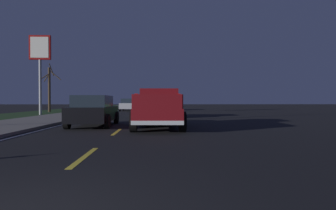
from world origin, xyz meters
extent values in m
plane|color=black|center=(27.00, 0.00, 0.00)|extent=(144.00, 144.00, 0.00)
cube|color=slate|center=(27.00, 5.70, 0.06)|extent=(108.00, 4.00, 0.12)
cube|color=#1E3819|center=(27.00, 10.70, 0.00)|extent=(108.00, 6.00, 0.01)
cube|color=yellow|center=(4.03, 0.00, 0.00)|extent=(2.40, 0.14, 0.01)
cube|color=yellow|center=(9.27, 0.00, 0.00)|extent=(2.40, 0.14, 0.01)
cube|color=yellow|center=(16.03, 0.00, 0.00)|extent=(2.40, 0.14, 0.01)
cube|color=yellow|center=(21.09, 0.00, 0.00)|extent=(2.40, 0.14, 0.01)
cube|color=yellow|center=(27.81, 0.00, 0.00)|extent=(2.40, 0.14, 0.01)
cube|color=yellow|center=(33.06, 0.00, 0.00)|extent=(2.40, 0.14, 0.01)
cube|color=yellow|center=(39.01, 0.00, 0.00)|extent=(2.40, 0.14, 0.01)
cube|color=yellow|center=(45.73, 0.00, 0.00)|extent=(2.40, 0.14, 0.01)
cube|color=yellow|center=(51.57, 0.00, 0.00)|extent=(2.40, 0.14, 0.01)
cube|color=yellow|center=(58.44, 0.00, 0.00)|extent=(2.40, 0.14, 0.01)
cube|color=yellow|center=(63.59, 0.00, 0.00)|extent=(2.40, 0.14, 0.01)
cube|color=yellow|center=(70.22, 0.00, 0.00)|extent=(2.40, 0.14, 0.01)
cube|color=yellow|center=(76.58, 0.00, 0.00)|extent=(2.40, 0.14, 0.01)
cube|color=silver|center=(27.00, 3.40, 0.00)|extent=(108.00, 0.14, 0.01)
cube|color=maroon|center=(10.89, -1.75, 0.67)|extent=(5.46, 2.16, 0.60)
cube|color=maroon|center=(12.08, -1.78, 1.42)|extent=(2.21, 1.90, 0.90)
cube|color=#1E2833|center=(11.03, -1.75, 1.47)|extent=(0.08, 1.44, 0.50)
cube|color=maroon|center=(9.84, -0.78, 1.25)|extent=(3.03, 0.17, 0.56)
cube|color=maroon|center=(9.78, -2.66, 1.25)|extent=(3.03, 0.17, 0.56)
cube|color=maroon|center=(8.23, -1.67, 1.25)|extent=(0.13, 1.88, 0.56)
cube|color=silver|center=(8.23, -1.67, 0.45)|extent=(0.18, 2.00, 0.16)
cube|color=red|center=(8.27, -0.87, 1.45)|extent=(0.06, 0.14, 0.20)
cube|color=red|center=(8.22, -2.47, 1.45)|extent=(0.06, 0.14, 0.20)
cylinder|color=black|center=(12.70, -0.80, 0.42)|extent=(0.84, 0.28, 0.84)
cylinder|color=black|center=(12.64, -2.80, 0.42)|extent=(0.84, 0.28, 0.84)
cylinder|color=black|center=(9.14, -0.70, 0.42)|extent=(0.84, 0.28, 0.84)
cylinder|color=black|center=(9.08, -2.70, 0.42)|extent=(0.84, 0.28, 0.84)
cube|color=black|center=(11.98, 1.51, 0.63)|extent=(4.41, 1.82, 0.70)
cube|color=#1E2833|center=(11.73, 1.51, 1.26)|extent=(2.47, 1.59, 0.56)
cylinder|color=black|center=(13.47, 2.42, 0.34)|extent=(0.68, 0.22, 0.68)
cylinder|color=black|center=(13.48, 0.62, 0.34)|extent=(0.68, 0.22, 0.68)
cylinder|color=black|center=(10.48, 2.40, 0.34)|extent=(0.68, 0.22, 0.68)
cylinder|color=black|center=(10.48, 0.60, 0.34)|extent=(0.68, 0.22, 0.68)
cube|color=red|center=(9.83, 1.50, 0.68)|extent=(0.09, 1.51, 0.10)
cube|color=maroon|center=(35.69, -1.52, 0.63)|extent=(4.43, 1.88, 0.70)
cube|color=#1E2833|center=(35.44, -1.51, 1.26)|extent=(2.49, 1.63, 0.56)
cylinder|color=black|center=(37.21, -0.64, 0.34)|extent=(0.68, 0.22, 0.68)
cylinder|color=black|center=(37.17, -2.44, 0.34)|extent=(0.68, 0.22, 0.68)
cylinder|color=black|center=(34.21, -0.59, 0.34)|extent=(0.68, 0.22, 0.68)
cylinder|color=black|center=(34.18, -2.39, 0.34)|extent=(0.68, 0.22, 0.68)
cube|color=red|center=(33.55, -1.48, 0.68)|extent=(0.11, 1.51, 0.10)
cube|color=#14592D|center=(20.08, -1.93, 0.63)|extent=(4.40, 1.80, 0.70)
cube|color=#1E2833|center=(19.83, -1.93, 1.26)|extent=(2.47, 1.59, 0.56)
cylinder|color=black|center=(21.57, -1.03, 0.34)|extent=(0.68, 0.22, 0.68)
cylinder|color=black|center=(21.58, -2.83, 0.34)|extent=(0.68, 0.22, 0.68)
cylinder|color=black|center=(18.58, -1.03, 0.34)|extent=(0.68, 0.22, 0.68)
cylinder|color=black|center=(18.58, -2.83, 0.34)|extent=(0.68, 0.22, 0.68)
cube|color=red|center=(17.93, -1.93, 0.68)|extent=(0.08, 1.51, 0.10)
cube|color=#B2B5BA|center=(33.94, 1.95, 0.63)|extent=(4.45, 1.93, 0.70)
cube|color=#1E2833|center=(33.69, 1.96, 1.26)|extent=(2.51, 1.66, 0.56)
cylinder|color=black|center=(35.47, 2.81, 0.34)|extent=(0.68, 0.22, 0.68)
cylinder|color=black|center=(35.41, 1.01, 0.34)|extent=(0.68, 0.22, 0.68)
cylinder|color=black|center=(32.48, 2.90, 0.34)|extent=(0.68, 0.22, 0.68)
cylinder|color=black|center=(32.42, 1.10, 0.34)|extent=(0.68, 0.22, 0.68)
cube|color=red|center=(31.79, 2.02, 0.68)|extent=(0.13, 1.51, 0.10)
cylinder|color=#99999E|center=(23.76, 8.92, 3.60)|extent=(0.24, 0.24, 7.19)
cube|color=maroon|center=(23.76, 8.92, 6.09)|extent=(0.24, 1.90, 2.20)
cube|color=silver|center=(23.63, 8.92, 6.09)|extent=(0.04, 1.60, 1.87)
cylinder|color=#423323|center=(30.49, 10.62, 2.53)|extent=(0.28, 0.28, 5.06)
cylinder|color=#423323|center=(30.60, 10.95, 3.92)|extent=(0.30, 0.74, 0.95)
cylinder|color=#423323|center=(30.46, 9.96, 4.20)|extent=(0.14, 1.38, 1.19)
cylinder|color=#423323|center=(30.93, 10.53, 4.86)|extent=(0.97, 0.29, 1.37)
cylinder|color=#423323|center=(30.19, 11.12, 3.95)|extent=(0.58, 1.11, 0.93)
camera|label=1|loc=(-2.56, -1.67, 1.29)|focal=30.59mm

